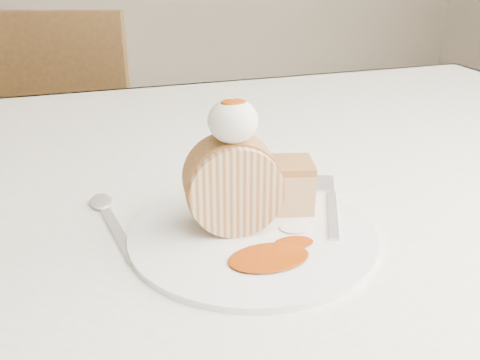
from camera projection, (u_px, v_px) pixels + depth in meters
name	position (u px, v px, depth m)	size (l,w,h in m)	color
table	(240.00, 221.00, 0.76)	(1.40, 0.90, 0.75)	white
chair_far	(66.00, 150.00, 1.46)	(0.52, 0.52, 0.88)	brown
plate	(252.00, 234.00, 0.54)	(0.25, 0.25, 0.01)	white
roulade_slice	(233.00, 185.00, 0.53)	(0.09, 0.09, 0.05)	#D0B790
cake_chunk	(286.00, 188.00, 0.58)	(0.06, 0.05, 0.05)	#A4743E
whipped_cream	(233.00, 121.00, 0.50)	(0.05, 0.05, 0.04)	white
caramel_drizzle	(233.00, 97.00, 0.49)	(0.02, 0.02, 0.01)	#8E3105
caramel_pool	(269.00, 257.00, 0.49)	(0.08, 0.05, 0.00)	#8E3105
fork	(333.00, 214.00, 0.57)	(0.02, 0.15, 0.00)	silver
spoon	(119.00, 234.00, 0.54)	(0.02, 0.15, 0.00)	silver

